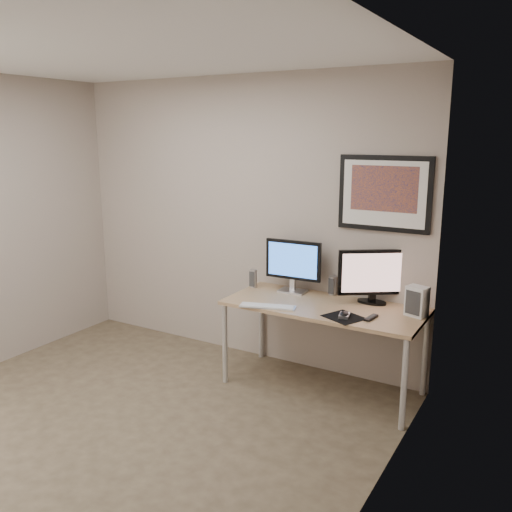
% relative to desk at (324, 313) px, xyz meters
% --- Properties ---
extents(floor, '(3.60, 3.60, 0.00)m').
position_rel_desk_xyz_m(floor, '(-1.00, -1.35, -0.66)').
color(floor, '#4A3F2E').
rests_on(floor, ground).
extents(room, '(3.60, 3.60, 3.60)m').
position_rel_desk_xyz_m(room, '(-1.00, -0.90, 0.98)').
color(room, white).
rests_on(room, ground).
extents(desk, '(1.60, 0.70, 0.73)m').
position_rel_desk_xyz_m(desk, '(0.00, 0.00, 0.00)').
color(desk, olive).
rests_on(desk, floor).
extents(framed_art, '(0.75, 0.04, 0.60)m').
position_rel_desk_xyz_m(framed_art, '(0.35, 0.33, 0.96)').
color(framed_art, black).
rests_on(framed_art, room).
extents(monitor_large, '(0.51, 0.17, 0.46)m').
position_rel_desk_xyz_m(monitor_large, '(-0.38, 0.20, 0.32)').
color(monitor_large, '#B7B8BD').
rests_on(monitor_large, desk).
extents(monitor_tv, '(0.49, 0.35, 0.45)m').
position_rel_desk_xyz_m(monitor_tv, '(0.32, 0.24, 0.31)').
color(monitor_tv, black).
rests_on(monitor_tv, desk).
extents(speaker_left, '(0.07, 0.07, 0.16)m').
position_rel_desk_xyz_m(speaker_left, '(-0.76, 0.16, 0.15)').
color(speaker_left, '#B7B8BD').
rests_on(speaker_left, desk).
extents(speaker_right, '(0.07, 0.07, 0.16)m').
position_rel_desk_xyz_m(speaker_right, '(-0.05, 0.31, 0.15)').
color(speaker_right, '#B7B8BD').
rests_on(speaker_right, desk).
extents(keyboard, '(0.46, 0.25, 0.02)m').
position_rel_desk_xyz_m(keyboard, '(-0.37, -0.28, 0.07)').
color(keyboard, silver).
rests_on(keyboard, desk).
extents(mousepad, '(0.35, 0.33, 0.00)m').
position_rel_desk_xyz_m(mousepad, '(0.25, -0.20, 0.07)').
color(mousepad, black).
rests_on(mousepad, desk).
extents(mouse, '(0.09, 0.13, 0.04)m').
position_rel_desk_xyz_m(mouse, '(0.25, -0.20, 0.09)').
color(mouse, black).
rests_on(mouse, mousepad).
extents(remote, '(0.06, 0.16, 0.02)m').
position_rel_desk_xyz_m(remote, '(0.44, -0.13, 0.08)').
color(remote, black).
rests_on(remote, desk).
extents(fan_unit, '(0.18, 0.15, 0.23)m').
position_rel_desk_xyz_m(fan_unit, '(0.71, 0.11, 0.18)').
color(fan_unit, silver).
rests_on(fan_unit, desk).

